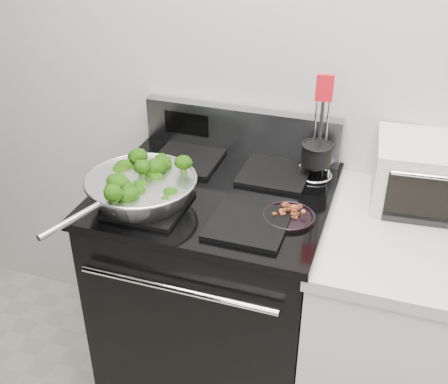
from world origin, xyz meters
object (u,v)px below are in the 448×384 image
at_px(bacon_plate, 289,214).
at_px(utensil_holder, 316,160).
at_px(gas_range, 216,292).
at_px(toaster_oven, 433,175).
at_px(skillet, 141,188).

relative_size(bacon_plate, utensil_holder, 0.44).
relative_size(gas_range, toaster_oven, 2.79).
bearing_deg(bacon_plate, toaster_oven, 34.32).
distance_m(skillet, utensil_holder, 0.62).
bearing_deg(skillet, bacon_plate, 25.98).
relative_size(skillet, bacon_plate, 3.37).
xyz_separation_m(skillet, utensil_holder, (0.51, 0.35, 0.01)).
bearing_deg(toaster_oven, utensil_holder, 174.41).
height_order(gas_range, utensil_holder, utensil_holder).
height_order(bacon_plate, toaster_oven, toaster_oven).
bearing_deg(utensil_holder, skillet, -153.67).
relative_size(gas_range, bacon_plate, 6.72).
bearing_deg(toaster_oven, skillet, -163.52).
height_order(skillet, toaster_oven, toaster_oven).
bearing_deg(utensil_holder, bacon_plate, -104.01).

